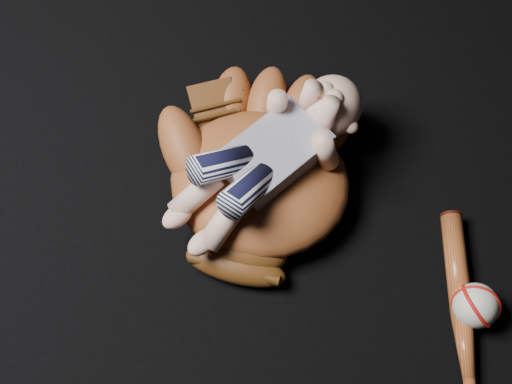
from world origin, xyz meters
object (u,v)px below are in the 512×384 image
at_px(newborn_baby, 261,159).
at_px(baseball_bat, 463,327).
at_px(baseball, 476,306).
at_px(baseball_glove, 260,177).

relative_size(newborn_baby, baseball_bat, 1.00).
distance_m(baseball_bat, baseball, 0.04).
bearing_deg(baseball_glove, baseball, -16.58).
relative_size(baseball_glove, newborn_baby, 1.11).
xyz_separation_m(newborn_baby, baseball, (0.42, 0.01, -0.09)).
xyz_separation_m(baseball_glove, newborn_baby, (0.00, -0.00, 0.06)).
bearing_deg(baseball_glove, baseball_bat, -21.52).
bearing_deg(baseball_glove, newborn_baby, -22.36).
relative_size(baseball_bat, baseball, 5.34).
height_order(baseball_glove, baseball_bat, baseball_glove).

